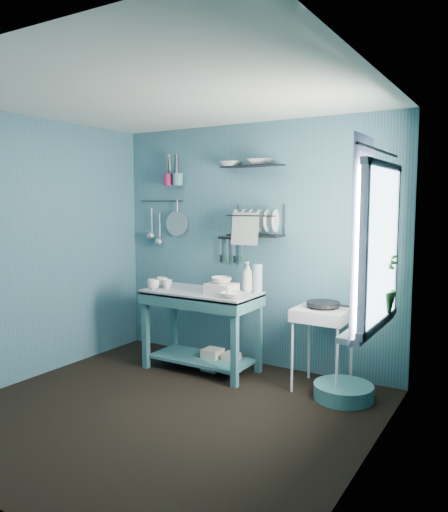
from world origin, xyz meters
The scene contains 35 objects.
floor centered at (0.00, 0.00, 0.00)m, with size 3.20×3.20×0.00m, color black.
ceiling centered at (0.00, 0.00, 2.50)m, with size 3.20×3.20×0.00m, color silver.
wall_back centered at (0.00, 1.50, 1.25)m, with size 3.20×3.20×0.00m, color #366270.
wall_left centered at (-1.60, 0.00, 1.25)m, with size 3.00×3.00×0.00m, color #366270.
wall_right centered at (1.60, 0.00, 1.25)m, with size 3.00×3.00×0.00m, color #366270.
work_counter centered at (-0.31, 1.01, 0.41)m, with size 1.15×0.57×0.81m, color #32656A.
mug_left centered at (-0.79, 0.85, 0.86)m, with size 0.12×0.12×0.10m, color silver.
mug_mid centered at (-0.69, 0.95, 0.86)m, with size 0.10×0.10×0.09m, color silver.
mug_right centered at (-0.81, 1.01, 0.86)m, with size 0.12×0.12×0.10m, color silver.
wash_tub centered at (-0.06, 0.99, 0.86)m, with size 0.28×0.22×0.10m, color silver.
tub_bowl centered at (-0.06, 0.99, 0.94)m, with size 0.20×0.20×0.06m, color silver.
soap_bottle centered at (0.11, 1.21, 0.96)m, with size 0.12×0.12×0.30m, color silver.
water_bottle centered at (0.21, 1.23, 0.95)m, with size 0.09×0.09×0.28m, color silver.
counter_bowl centered at (0.14, 0.86, 0.84)m, with size 0.22×0.22×0.05m, color silver.
hotplate_stand centered at (0.91, 1.14, 0.38)m, with size 0.47×0.47×0.75m, color silver.
frying_pan centered at (0.91, 1.14, 0.79)m, with size 0.30×0.30×0.04m, color black.
knife_strip centered at (-0.23, 1.47, 1.31)m, with size 0.32×0.02×0.03m, color black.
dish_rack centered at (0.11, 1.37, 1.51)m, with size 0.55×0.24×0.32m, color black.
upper_shelf centered at (0.04, 1.40, 2.06)m, with size 0.70×0.18×0.01m, color black.
shelf_bowl_left centered at (-0.20, 1.40, 2.06)m, with size 0.20×0.20×0.05m, color silver.
shelf_bowl_right centered at (0.13, 1.40, 2.06)m, with size 0.24×0.24×0.06m, color silver.
utensil_cup_magenta centered at (-1.02, 1.42, 1.94)m, with size 0.11×0.11×0.13m, color #951B48.
utensil_cup_teal centered at (-0.89, 1.42, 1.95)m, with size 0.11×0.11×0.13m, color teal.
colander centered at (-0.94, 1.45, 1.45)m, with size 0.28×0.28×0.03m, color #ADB0B6.
ladle_outer centered at (-1.30, 1.46, 1.48)m, with size 0.01×0.01×0.30m, color #ADB0B6.
ladle_inner centered at (-1.19, 1.46, 1.41)m, with size 0.01×0.01×0.30m, color #ADB0B6.
hook_rail centered at (-1.16, 1.47, 1.71)m, with size 0.01×0.01×0.60m, color black.
window_glass centered at (1.59, 0.45, 1.40)m, with size 1.10×1.10×0.00m, color white.
windowsill centered at (1.50, 0.45, 0.81)m, with size 0.16×0.95×0.04m, color silver.
curtain centered at (1.52, 0.15, 1.45)m, with size 1.35×1.35×0.00m, color white.
curtain_rod centered at (1.54, 0.45, 2.05)m, with size 0.02×0.02×1.05m, color black.
potted_plant centered at (1.49, 0.70, 1.08)m, with size 0.28×0.28×0.50m, color #28662A.
storage_tin_large centered at (-0.21, 1.06, 0.11)m, with size 0.18×0.18×0.22m, color tan.
storage_tin_small centered at (-0.01, 1.09, 0.10)m, with size 0.15×0.15×0.20m, color tan.
floor_basin centered at (1.16, 1.02, 0.07)m, with size 0.51×0.51×0.13m, color teal.
Camera 1 is at (2.43, -3.08, 1.70)m, focal length 35.00 mm.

